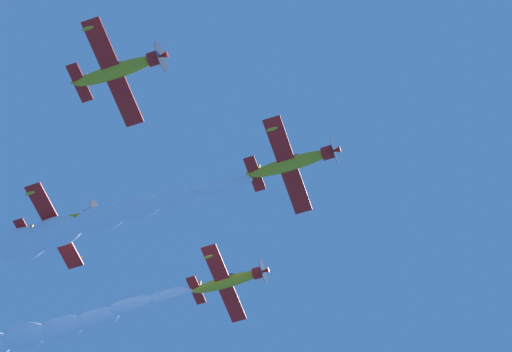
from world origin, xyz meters
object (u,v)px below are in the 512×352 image
airplane_left_wingman (229,281)px  airplane_slot_tail (60,224)px  airplane_right_wingman (119,70)px  airplane_lead (293,163)px

airplane_left_wingman → airplane_slot_tail: bearing=170.4°
airplane_left_wingman → airplane_slot_tail: airplane_left_wingman is taller
airplane_right_wingman → airplane_lead: bearing=-8.2°
airplane_right_wingman → airplane_slot_tail: size_ratio=1.00×
airplane_right_wingman → airplane_slot_tail: (4.55, 16.89, -0.32)m
airplane_right_wingman → airplane_slot_tail: 17.49m
airplane_lead → airplane_slot_tail: (-12.12, 19.30, 0.62)m
airplane_lead → airplane_right_wingman: airplane_right_wingman is taller
airplane_slot_tail → airplane_right_wingman: bearing=-105.1°
airplane_lead → airplane_left_wingman: airplane_left_wingman is taller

